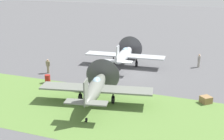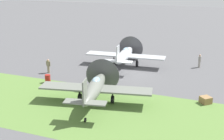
# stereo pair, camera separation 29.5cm
# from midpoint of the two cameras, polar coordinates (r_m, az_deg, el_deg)

# --- Properties ---
(ground_plane) EXTENTS (160.00, 160.00, 0.00)m
(ground_plane) POSITION_cam_midpoint_polar(r_m,az_deg,el_deg) (36.45, 3.20, -0.85)
(ground_plane) COLOR #515154
(grass_verge) EXTENTS (120.00, 11.00, 0.01)m
(grass_verge) POSITION_cam_midpoint_polar(r_m,az_deg,el_deg) (27.34, -3.61, -7.47)
(grass_verge) COLOR #567A38
(grass_verge) RESTS_ON ground
(airplane_lead) EXTENTS (10.44, 8.26, 3.71)m
(airplane_lead) POSITION_cam_midpoint_polar(r_m,az_deg,el_deg) (39.15, 2.63, 2.86)
(airplane_lead) COLOR #B2B7BC
(airplane_lead) RESTS_ON ground
(airplane_wingman) EXTENTS (10.64, 8.49, 3.77)m
(airplane_wingman) POSITION_cam_midpoint_polar(r_m,az_deg,el_deg) (27.93, -2.93, -3.38)
(airplane_wingman) COLOR slate
(airplane_wingman) RESTS_ON ground
(ground_crew_chief) EXTENTS (0.38, 0.58, 1.73)m
(ground_crew_chief) POSITION_cam_midpoint_polar(r_m,az_deg,el_deg) (40.51, 16.35, 1.72)
(ground_crew_chief) COLOR #9E998E
(ground_crew_chief) RESTS_ON ground
(ground_crew_mechanic) EXTENTS (0.62, 0.38, 1.73)m
(ground_crew_mechanic) POSITION_cam_midpoint_polar(r_m,az_deg,el_deg) (37.53, -11.65, 0.82)
(ground_crew_mechanic) COLOR #847A5B
(ground_crew_mechanic) RESTS_ON ground
(fuel_drum) EXTENTS (0.60, 0.60, 0.90)m
(fuel_drum) POSITION_cam_midpoint_polar(r_m,az_deg,el_deg) (34.37, -11.75, -1.60)
(fuel_drum) COLOR maroon
(fuel_drum) RESTS_ON ground
(supply_crate) EXTENTS (1.27, 1.27, 0.64)m
(supply_crate) POSITION_cam_midpoint_polar(r_m,az_deg,el_deg) (29.85, 17.46, -5.39)
(supply_crate) COLOR olive
(supply_crate) RESTS_ON ground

